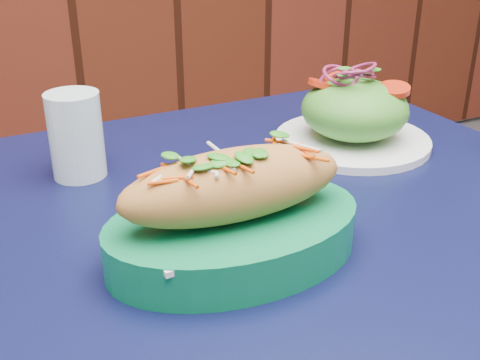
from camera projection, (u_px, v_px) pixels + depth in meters
name	position (u px, v px, depth m)	size (l,w,h in m)	color
cafe_table	(290.00, 265.00, 0.77)	(0.83, 0.83, 0.75)	black
banh_mi_basket	(234.00, 214.00, 0.61)	(0.27, 0.18, 0.13)	#0C7242
salad_plate	(354.00, 115.00, 0.90)	(0.23, 0.23, 0.12)	white
water_glass	(76.00, 135.00, 0.79)	(0.07, 0.07, 0.11)	silver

